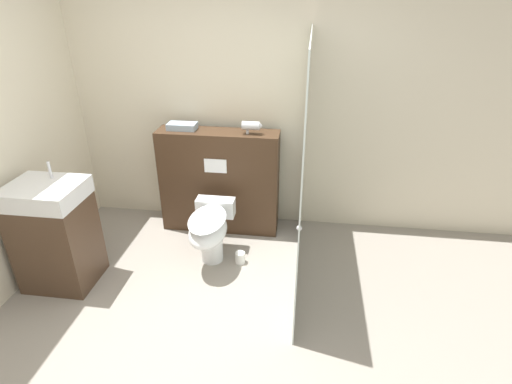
{
  "coord_description": "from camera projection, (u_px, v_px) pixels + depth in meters",
  "views": [
    {
      "loc": [
        0.68,
        -2.02,
        2.29
      ],
      "look_at": [
        0.26,
        1.1,
        0.7
      ],
      "focal_mm": 28.0,
      "sensor_mm": 36.0,
      "label": 1
    }
  ],
  "objects": [
    {
      "name": "wall_back",
      "position": [
        240.0,
        107.0,
        3.99
      ],
      "size": [
        8.0,
        0.06,
        2.5
      ],
      "color": "beige",
      "rests_on": "ground_plane"
    },
    {
      "name": "partition_panel",
      "position": [
        220.0,
        181.0,
        4.1
      ],
      "size": [
        1.21,
        0.3,
        1.07
      ],
      "color": "#3D2819",
      "rests_on": "ground_plane"
    },
    {
      "name": "spare_toilet_roll",
      "position": [
        240.0,
        258.0,
        3.73
      ],
      "size": [
        0.09,
        0.09,
        0.11
      ],
      "color": "white",
      "rests_on": "ground_plane"
    },
    {
      "name": "hair_drier",
      "position": [
        252.0,
        126.0,
        3.75
      ],
      "size": [
        0.2,
        0.08,
        0.12
      ],
      "color": "#B7B7BC",
      "rests_on": "partition_panel"
    },
    {
      "name": "toilet",
      "position": [
        210.0,
        229.0,
        3.62
      ],
      "size": [
        0.36,
        0.66,
        0.53
      ],
      "color": "white",
      "rests_on": "ground_plane"
    },
    {
      "name": "sink_vanity",
      "position": [
        55.0,
        235.0,
        3.33
      ],
      "size": [
        0.57,
        0.48,
        1.07
      ],
      "color": "#473323",
      "rests_on": "ground_plane"
    },
    {
      "name": "ground_plane",
      "position": [
        200.0,
        343.0,
        2.9
      ],
      "size": [
        12.0,
        12.0,
        0.0
      ],
      "primitive_type": "plane",
      "color": "gray"
    },
    {
      "name": "shower_glass",
      "position": [
        304.0,
        168.0,
        3.2
      ],
      "size": [
        0.04,
        1.76,
        2.03
      ],
      "color": "silver",
      "rests_on": "ground_plane"
    },
    {
      "name": "folded_towel",
      "position": [
        182.0,
        126.0,
        3.9
      ],
      "size": [
        0.28,
        0.16,
        0.06
      ],
      "color": "#8C9EAD",
      "rests_on": "partition_panel"
    }
  ]
}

